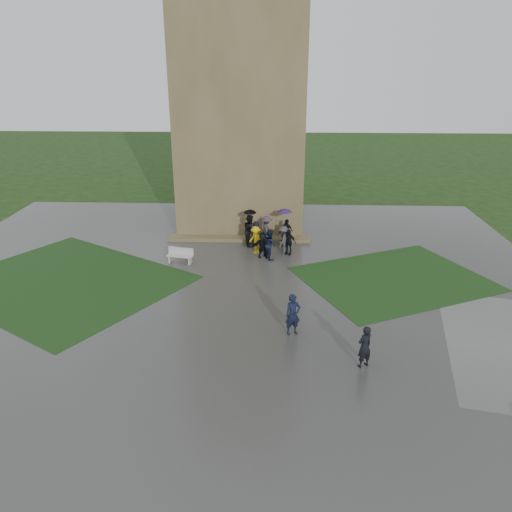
{
  "coord_description": "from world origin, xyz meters",
  "views": [
    {
      "loc": [
        2.2,
        -18.94,
        10.74
      ],
      "look_at": [
        1.3,
        5.0,
        1.2
      ],
      "focal_mm": 35.0,
      "sensor_mm": 36.0,
      "label": 1
    }
  ],
  "objects_px": {
    "tower": "(242,87)",
    "bench": "(180,255)",
    "pedestrian_near": "(365,347)",
    "pedestrian_mid": "(293,315)"
  },
  "relations": [
    {
      "from": "tower",
      "to": "bench",
      "type": "relative_size",
      "value": 11.74
    },
    {
      "from": "bench",
      "to": "tower",
      "type": "bearing_deg",
      "value": 80.66
    },
    {
      "from": "bench",
      "to": "pedestrian_near",
      "type": "xyz_separation_m",
      "value": [
        8.62,
        -9.81,
        0.4
      ]
    },
    {
      "from": "pedestrian_mid",
      "to": "pedestrian_near",
      "type": "distance_m",
      "value": 3.42
    },
    {
      "from": "tower",
      "to": "pedestrian_near",
      "type": "xyz_separation_m",
      "value": [
        5.6,
        -18.0,
        -8.14
      ]
    },
    {
      "from": "pedestrian_mid",
      "to": "pedestrian_near",
      "type": "bearing_deg",
      "value": -62.27
    },
    {
      "from": "tower",
      "to": "pedestrian_mid",
      "type": "relative_size",
      "value": 10.09
    },
    {
      "from": "tower",
      "to": "bench",
      "type": "bearing_deg",
      "value": -110.23
    },
    {
      "from": "bench",
      "to": "pedestrian_mid",
      "type": "distance_m",
      "value": 9.68
    },
    {
      "from": "bench",
      "to": "pedestrian_mid",
      "type": "height_order",
      "value": "pedestrian_mid"
    }
  ]
}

